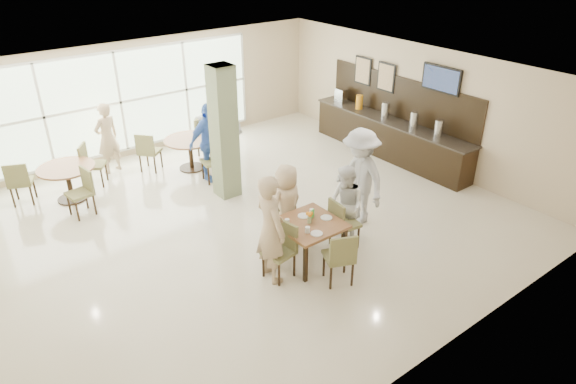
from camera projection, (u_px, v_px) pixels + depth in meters
ground at (243, 222)px, 10.06m from camera, size 10.00×10.00×0.00m
room_shell at (239, 141)px, 9.27m from camera, size 10.00×10.00×10.00m
window_bank at (121, 102)px, 12.26m from camera, size 7.00×0.04×7.00m
column at (224, 133)px, 10.46m from camera, size 0.45×0.45×2.80m
main_table at (309, 227)px, 8.62m from camera, size 1.02×1.02×0.75m
round_table_left at (67, 174)px, 10.63m from camera, size 1.15×1.15×0.75m
round_table_right at (190, 145)px, 12.00m from camera, size 1.19×1.19×0.75m
chairs_main_table at (311, 236)px, 8.72m from camera, size 1.98×2.14×0.95m
chairs_table_left at (65, 180)px, 10.65m from camera, size 2.10×1.80×0.95m
chairs_table_right at (190, 150)px, 12.07m from camera, size 2.13×1.96×0.95m
tabletop_clutter at (309, 220)px, 8.56m from camera, size 0.80×0.77×0.21m
buffet_counter at (390, 135)px, 12.70m from camera, size 0.64×4.70×1.95m
wall_tv at (441, 79)px, 11.31m from camera, size 0.06×1.00×0.58m
framed_art_a at (386, 77)px, 12.57m from camera, size 0.05×0.55×0.70m
framed_art_b at (363, 71)px, 13.14m from camera, size 0.05×0.55×0.70m
teen_left at (271, 229)px, 8.08m from camera, size 0.50×0.71×1.85m
teen_far at (287, 204)px, 9.14m from camera, size 0.80×0.55×1.51m
teen_right at (345, 206)px, 9.11m from camera, size 0.69×0.81×1.49m
teen_standing at (360, 177)px, 9.66m from camera, size 0.83×1.30×1.91m
adult_a at (209, 142)px, 11.37m from camera, size 1.12×0.74×1.78m
adult_b at (222, 126)px, 12.36m from camera, size 0.99×1.72×1.74m
adult_standing at (107, 138)px, 11.74m from camera, size 0.70×0.56×1.67m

